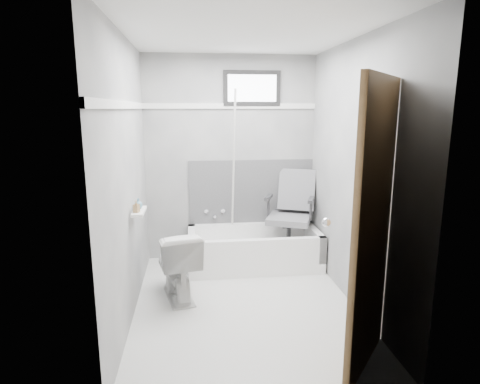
{
  "coord_description": "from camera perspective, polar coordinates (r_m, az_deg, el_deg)",
  "views": [
    {
      "loc": [
        -0.45,
        -3.42,
        1.79
      ],
      "look_at": [
        0.0,
        0.35,
        1.0
      ],
      "focal_mm": 30.0,
      "sensor_mm": 36.0,
      "label": 1
    }
  ],
  "objects": [
    {
      "name": "floor",
      "position": [
        3.88,
        0.63,
        -15.68
      ],
      "size": [
        2.6,
        2.6,
        0.0
      ],
      "primitive_type": "plane",
      "color": "white",
      "rests_on": "ground"
    },
    {
      "name": "ceiling",
      "position": [
        3.5,
        0.73,
        21.8
      ],
      "size": [
        2.6,
        2.6,
        0.0
      ],
      "primitive_type": "plane",
      "rotation": [
        3.14,
        0.0,
        0.0
      ],
      "color": "silver",
      "rests_on": "floor"
    },
    {
      "name": "wall_back",
      "position": [
        4.77,
        -1.35,
        4.67
      ],
      "size": [
        2.0,
        0.02,
        2.4
      ],
      "primitive_type": "cube",
      "color": "slate",
      "rests_on": "floor"
    },
    {
      "name": "wall_front",
      "position": [
        2.24,
        5.0,
        -3.55
      ],
      "size": [
        2.0,
        0.02,
        2.4
      ],
      "primitive_type": "cube",
      "color": "slate",
      "rests_on": "floor"
    },
    {
      "name": "wall_left",
      "position": [
        3.51,
        -15.73,
        1.64
      ],
      "size": [
        0.02,
        2.6,
        2.4
      ],
      "primitive_type": "cube",
      "color": "slate",
      "rests_on": "floor"
    },
    {
      "name": "wall_right",
      "position": [
        3.76,
        15.99,
        2.27
      ],
      "size": [
        0.02,
        2.6,
        2.4
      ],
      "primitive_type": "cube",
      "color": "slate",
      "rests_on": "floor"
    },
    {
      "name": "bathtub",
      "position": [
        4.67,
        1.98,
        -8.0
      ],
      "size": [
        1.5,
        0.7,
        0.42
      ],
      "primitive_type": null,
      "color": "white",
      "rests_on": "floor"
    },
    {
      "name": "office_chair",
      "position": [
        4.68,
        7.0,
        -2.97
      ],
      "size": [
        0.73,
        0.73,
        0.97
      ],
      "primitive_type": null,
      "rotation": [
        0.0,
        0.0,
        -0.39
      ],
      "color": "#5D5E62",
      "rests_on": "bathtub"
    },
    {
      "name": "toilet",
      "position": [
        3.93,
        -8.94,
        -10.1
      ],
      "size": [
        0.53,
        0.75,
        0.67
      ],
      "primitive_type": "imported",
      "rotation": [
        0.0,
        0.0,
        3.37
      ],
      "color": "silver",
      "rests_on": "floor"
    },
    {
      "name": "door",
      "position": [
        2.69,
        25.88,
        -6.55
      ],
      "size": [
        0.78,
        0.78,
        2.0
      ],
      "primitive_type": null,
      "color": "brown",
      "rests_on": "floor"
    },
    {
      "name": "window",
      "position": [
        4.76,
        1.71,
        14.53
      ],
      "size": [
        0.66,
        0.04,
        0.4
      ],
      "primitive_type": null,
      "color": "black",
      "rests_on": "wall_back"
    },
    {
      "name": "backerboard",
      "position": [
        4.86,
        1.62,
        0.01
      ],
      "size": [
        1.5,
        0.02,
        0.78
      ],
      "primitive_type": "cube",
      "color": "#4C4C4F",
      "rests_on": "wall_back"
    },
    {
      "name": "trim_back",
      "position": [
        4.72,
        -1.38,
        12.13
      ],
      "size": [
        2.0,
        0.02,
        0.06
      ],
      "primitive_type": "cube",
      "color": "white",
      "rests_on": "wall_back"
    },
    {
      "name": "trim_left",
      "position": [
        3.46,
        -16.1,
        11.81
      ],
      "size": [
        0.02,
        2.6,
        0.06
      ],
      "primitive_type": "cube",
      "color": "white",
      "rests_on": "wall_left"
    },
    {
      "name": "pole",
      "position": [
        4.56,
        -0.94,
        2.43
      ],
      "size": [
        0.02,
        0.49,
        1.9
      ],
      "primitive_type": "cylinder",
      "rotation": [
        0.24,
        0.0,
        0.0
      ],
      "color": "silver",
      "rests_on": "bathtub"
    },
    {
      "name": "shelf",
      "position": [
        3.65,
        -14.16,
        -2.7
      ],
      "size": [
        0.1,
        0.32,
        0.02
      ],
      "primitive_type": "cube",
      "color": "white",
      "rests_on": "wall_left"
    },
    {
      "name": "soap_bottle_a",
      "position": [
        3.56,
        -14.53,
        -2.0
      ],
      "size": [
        0.06,
        0.06,
        0.1
      ],
      "primitive_type": "imported",
      "rotation": [
        0.0,
        0.0,
        -0.41
      ],
      "color": "#96754B",
      "rests_on": "shelf"
    },
    {
      "name": "soap_bottle_b",
      "position": [
        3.7,
        -14.25,
        -1.58
      ],
      "size": [
        0.09,
        0.09,
        0.09
      ],
      "primitive_type": "imported",
      "rotation": [
        0.0,
        0.0,
        0.36
      ],
      "color": "teal",
      "rests_on": "shelf"
    },
    {
      "name": "faucet",
      "position": [
        4.85,
        -3.64,
        -3.06
      ],
      "size": [
        0.26,
        0.1,
        0.16
      ],
      "primitive_type": null,
      "color": "silver",
      "rests_on": "wall_back"
    }
  ]
}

